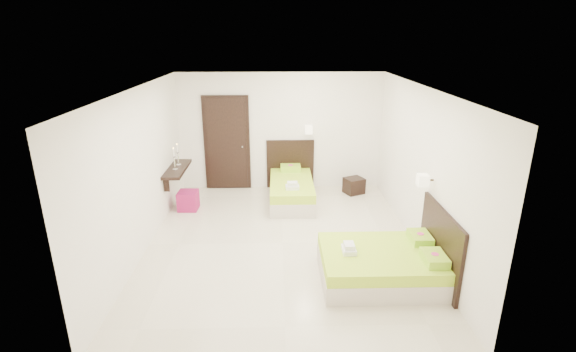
{
  "coord_description": "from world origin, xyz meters",
  "views": [
    {
      "loc": [
        -0.07,
        -6.34,
        3.38
      ],
      "look_at": [
        0.1,
        0.3,
        1.1
      ],
      "focal_mm": 26.0,
      "sensor_mm": 36.0,
      "label": 1
    }
  ],
  "objects_px": {
    "nightstand": "(354,186)",
    "ottoman": "(188,200)",
    "bed_single": "(291,188)",
    "bed_double": "(386,263)"
  },
  "relations": [
    {
      "from": "ottoman",
      "to": "nightstand",
      "type": "bearing_deg",
      "value": 13.09
    },
    {
      "from": "nightstand",
      "to": "ottoman",
      "type": "xyz_separation_m",
      "value": [
        -3.5,
        -0.81,
        0.02
      ]
    },
    {
      "from": "nightstand",
      "to": "ottoman",
      "type": "distance_m",
      "value": 3.59
    },
    {
      "from": "bed_single",
      "to": "bed_double",
      "type": "xyz_separation_m",
      "value": [
        1.26,
        -3.07,
        -0.01
      ]
    },
    {
      "from": "bed_single",
      "to": "ottoman",
      "type": "relative_size",
      "value": 4.71
    },
    {
      "from": "bed_single",
      "to": "nightstand",
      "type": "distance_m",
      "value": 1.45
    },
    {
      "from": "bed_single",
      "to": "nightstand",
      "type": "bearing_deg",
      "value": 14.48
    },
    {
      "from": "nightstand",
      "to": "ottoman",
      "type": "height_order",
      "value": "ottoman"
    },
    {
      "from": "bed_single",
      "to": "bed_double",
      "type": "height_order",
      "value": "bed_single"
    },
    {
      "from": "nightstand",
      "to": "bed_single",
      "type": "bearing_deg",
      "value": 169.88
    }
  ]
}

